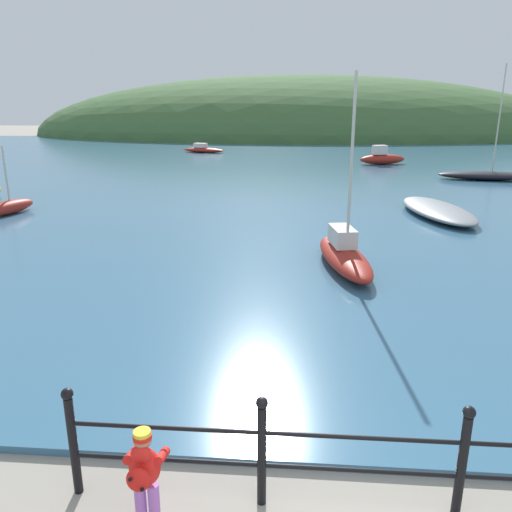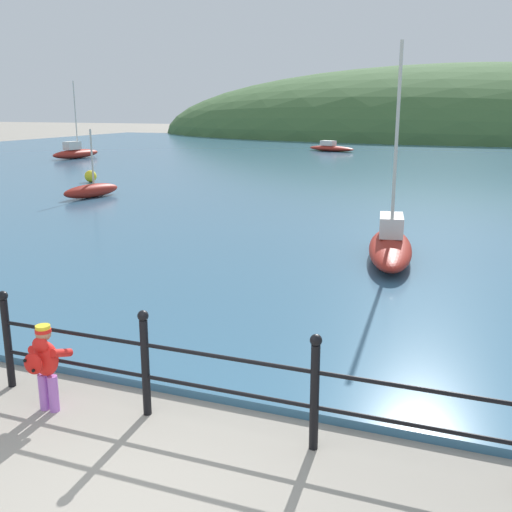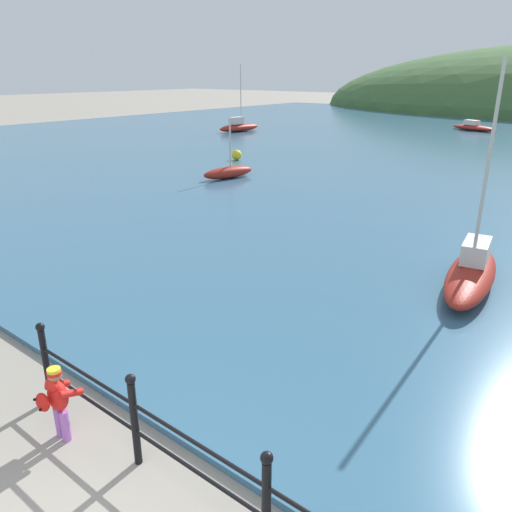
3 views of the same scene
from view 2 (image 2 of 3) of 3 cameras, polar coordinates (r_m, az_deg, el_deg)
ground_plane at (r=5.63m, az=-13.63°, el=-22.30°), size 200.00×200.00×0.00m
water at (r=35.90m, az=16.86°, el=8.29°), size 80.00×60.00×0.10m
far_hillside at (r=72.67m, az=19.30°, el=10.71°), size 72.94×40.12×15.78m
iron_railing at (r=6.25m, az=-2.94°, el=-11.13°), size 5.80×0.12×1.21m
child_in_coat at (r=7.02m, az=-19.50°, el=-9.34°), size 0.38×0.53×1.00m
boat_far_left at (r=22.49m, az=-15.40°, el=6.06°), size 1.16×2.49×2.41m
boat_twin_mast at (r=44.69m, az=7.15°, el=10.19°), size 3.94×2.36×0.75m
boat_far_right at (r=13.13m, az=12.68°, el=1.06°), size 1.48×3.71×4.46m
boat_nearest_quay at (r=39.91m, az=-16.81°, el=9.42°), size 1.45×3.87×4.72m
mooring_buoy at (r=27.08m, az=-15.48°, el=7.33°), size 0.51×0.51×0.51m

